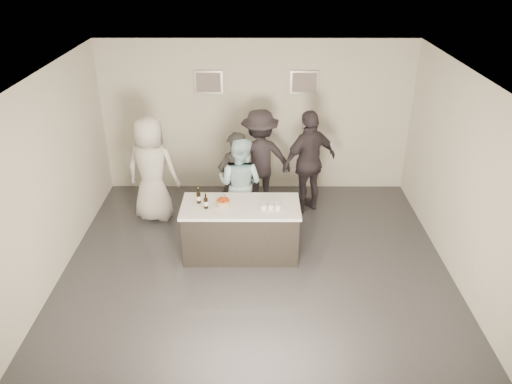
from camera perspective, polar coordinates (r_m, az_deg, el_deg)
floor at (r=7.82m, az=-0.01°, el=-9.20°), size 6.00×6.00×0.00m
ceiling at (r=6.51m, az=-0.01°, el=12.57°), size 6.00×6.00×0.00m
wall_back at (r=9.81m, az=0.05°, el=8.52°), size 6.00×0.04×3.00m
wall_front at (r=4.56m, az=-0.15°, el=-16.44°), size 6.00×0.04×3.00m
wall_left at (r=7.66m, az=-23.07°, el=0.65°), size 0.04×6.00×3.00m
wall_right at (r=7.64m, az=23.10°, el=0.59°), size 0.04×6.00×3.00m
picture_left at (r=9.63m, az=-5.44°, el=12.38°), size 0.54×0.04×0.44m
picture_right at (r=9.62m, az=5.54°, el=12.37°), size 0.54×0.04×0.44m
bar_counter at (r=8.02m, az=-1.73°, el=-4.33°), size 1.86×0.86×0.90m
cake at (r=7.79m, az=-3.76°, el=-1.27°), size 0.21×0.21×0.08m
beer_bottle_a at (r=7.85m, az=-6.59°, el=-0.40°), size 0.07×0.07×0.26m
beer_bottle_b at (r=7.68m, az=-5.76°, el=-1.00°), size 0.07×0.07×0.26m
tumbler_cluster at (r=7.71m, az=1.71°, el=-1.53°), size 0.30×0.19×0.08m
candles at (r=7.59m, az=-3.80°, el=-2.39°), size 0.24×0.08×0.01m
person_main_black at (r=8.64m, az=-2.28°, el=1.38°), size 0.76×0.64×1.77m
person_main_blue at (r=8.58m, az=-1.82°, el=0.94°), size 1.01×0.92×1.70m
person_guest_left at (r=9.02m, az=-11.81°, el=2.55°), size 1.05×0.80×1.94m
person_guest_right at (r=9.16m, az=6.10°, el=3.44°), size 1.22×1.00×1.95m
person_guest_back at (r=9.32m, az=0.45°, el=3.83°), size 1.35×0.97×1.89m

